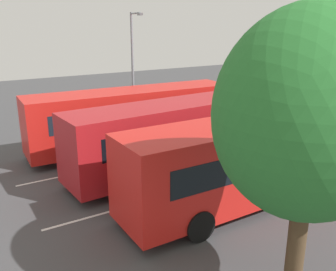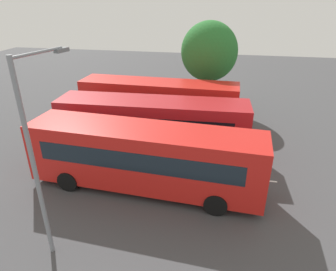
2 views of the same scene
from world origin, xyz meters
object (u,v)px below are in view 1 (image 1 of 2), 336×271
object	(u,v)px
bus_far_left	(260,156)
depot_tree	(312,115)
bus_center_left	(185,132)
bus_center_right	(134,116)
street_lamp	(133,62)
pedestrian	(319,138)

from	to	relation	value
bus_far_left	depot_tree	xyz separation A→B (m)	(-3.25, -4.30, 2.92)
bus_center_left	depot_tree	bearing A→B (deg)	-110.10
bus_far_left	bus_center_left	size ratio (longest dim) A/B	1.00
bus_center_right	bus_far_left	bearing A→B (deg)	-78.76
bus_center_left	street_lamp	xyz separation A→B (m)	(1.79, 8.43, 2.44)
bus_center_right	street_lamp	world-z (taller)	street_lamp
street_lamp	depot_tree	size ratio (longest dim) A/B	1.03
pedestrian	bus_far_left	bearing A→B (deg)	5.59
bus_far_left	street_lamp	bearing A→B (deg)	85.75
bus_center_left	street_lamp	world-z (taller)	street_lamp
bus_far_left	bus_center_right	xyz separation A→B (m)	(-1.11, 8.15, 0.00)
bus_center_right	pedestrian	size ratio (longest dim) A/B	6.74
bus_center_left	bus_center_right	world-z (taller)	same
street_lamp	depot_tree	bearing A→B (deg)	-2.12
pedestrian	depot_tree	xyz separation A→B (m)	(-9.38, -5.99, 3.71)
bus_center_left	street_lamp	size ratio (longest dim) A/B	1.56
bus_far_left	pedestrian	size ratio (longest dim) A/B	6.70
pedestrian	street_lamp	size ratio (longest dim) A/B	0.23
bus_far_left	pedestrian	world-z (taller)	bus_far_left
bus_center_right	depot_tree	xyz separation A→B (m)	(-2.15, -12.45, 2.92)
bus_far_left	bus_center_right	distance (m)	8.22
bus_center_left	pedestrian	distance (m)	7.15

